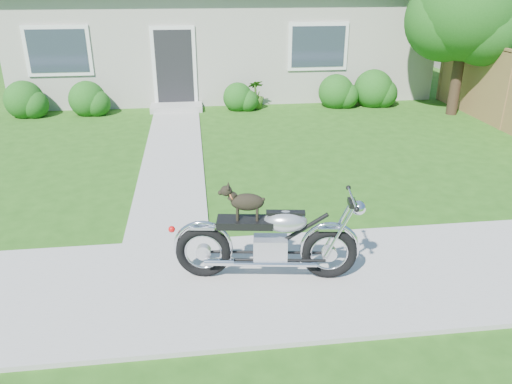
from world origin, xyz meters
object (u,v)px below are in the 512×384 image
at_px(house, 221,18).
at_px(potted_plant_left, 92,101).
at_px(potted_plant_right, 256,95).
at_px(motorcycle_with_dog, 269,239).
at_px(fence, 508,91).
at_px(tree_near, 473,13).

bearing_deg(house, potted_plant_left, -137.24).
height_order(potted_plant_left, potted_plant_right, potted_plant_right).
distance_m(potted_plant_right, motorcycle_with_dog, 8.57).
height_order(potted_plant_left, motorcycle_with_dog, motorcycle_with_dog).
bearing_deg(fence, potted_plant_right, 153.43).
relative_size(house, potted_plant_left, 17.70).
relative_size(tree_near, potted_plant_left, 5.66).
xyz_separation_m(house, tree_near, (5.94, -4.79, 0.42)).
height_order(fence, tree_near, tree_near).
height_order(potted_plant_right, motorcycle_with_dog, motorcycle_with_dog).
distance_m(tree_near, potted_plant_right, 5.83).
relative_size(house, fence, 1.90).
xyz_separation_m(fence, tree_near, (-0.36, 1.46, 1.64)).
bearing_deg(house, fence, -44.74).
xyz_separation_m(house, potted_plant_left, (-3.72, -3.44, -1.80)).
distance_m(house, potted_plant_left, 5.38).
distance_m(house, potted_plant_right, 3.93).
height_order(house, potted_plant_right, house).
bearing_deg(fence, tree_near, 103.99).
height_order(house, tree_near, house).
height_order(house, motorcycle_with_dog, house).
distance_m(house, tree_near, 7.64).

